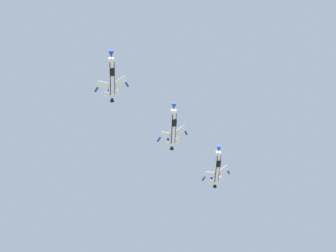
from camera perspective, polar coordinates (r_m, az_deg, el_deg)
name	(u,v)px	position (r m, az deg, el deg)	size (l,w,h in m)	color
fighter_jet_lead	(112,77)	(140.46, -6.66, 5.75)	(9.54, 15.91, 5.26)	white
fighter_jet_left_wing	(173,127)	(145.14, 0.57, -0.11)	(9.33, 15.91, 5.39)	white
fighter_jet_right_wing	(217,167)	(156.80, 5.77, -4.84)	(9.53, 15.91, 5.26)	white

